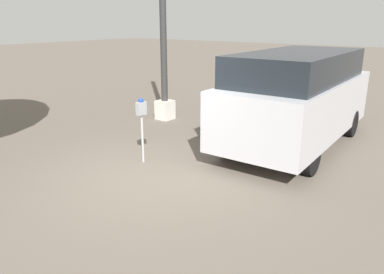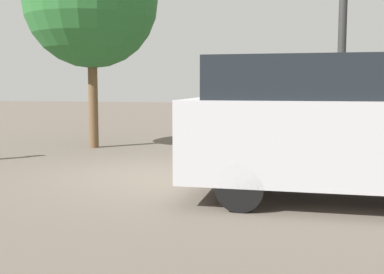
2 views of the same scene
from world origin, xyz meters
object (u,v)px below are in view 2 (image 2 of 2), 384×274
parked_van (349,125)px  street_tree (91,1)px  parking_meter_near (194,123)px  lamp_post (341,67)px

parked_van → street_tree: size_ratio=0.84×
parking_meter_near → parked_van: bearing=-32.2°
parking_meter_near → street_tree: street_tree is taller
lamp_post → street_tree: bearing=171.1°
lamp_post → parked_van: lamp_post is taller
parking_meter_near → lamp_post: bearing=36.9°
parking_meter_near → parked_van: parked_van is taller
lamp_post → parked_van: (-0.09, -3.97, -0.98)m
street_tree → lamp_post: bearing=-8.9°
parked_van → lamp_post: bearing=87.8°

